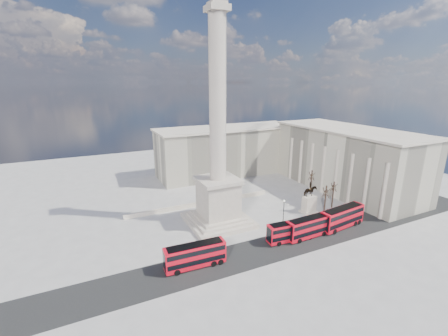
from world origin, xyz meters
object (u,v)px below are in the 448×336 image
at_px(equestrian_statue, 309,202).
at_px(pedestrian_crossing, 301,227).
at_px(red_bus_b, 291,231).
at_px(red_bus_c, 310,227).
at_px(pedestrian_walking, 327,212).
at_px(red_bus_a, 195,255).
at_px(nelsons_column, 218,169).
at_px(red_bus_d, 342,217).
at_px(pedestrian_standing, 352,214).
at_px(victorian_lamp, 284,210).

xyz_separation_m(equestrian_statue, pedestrian_crossing, (-7.92, -6.84, -2.05)).
relative_size(red_bus_b, red_bus_c, 0.94).
xyz_separation_m(red_bus_b, pedestrian_walking, (16.02, 6.31, -1.42)).
xyz_separation_m(red_bus_a, red_bus_c, (25.50, -0.24, 0.01)).
height_order(nelsons_column, red_bus_d, nelsons_column).
height_order(red_bus_b, red_bus_d, red_bus_d).
bearing_deg(red_bus_c, pedestrian_walking, 28.38).
relative_size(pedestrian_standing, pedestrian_crossing, 1.04).
height_order(red_bus_b, pedestrian_walking, red_bus_b).
relative_size(red_bus_c, pedestrian_walking, 7.29).
bearing_deg(pedestrian_standing, nelsons_column, -52.92).
xyz_separation_m(red_bus_b, red_bus_c, (4.50, -0.44, 0.15)).
height_order(nelsons_column, equestrian_statue, nelsons_column).
height_order(red_bus_a, pedestrian_standing, red_bus_a).
height_order(victorian_lamp, pedestrian_crossing, victorian_lamp).
xyz_separation_m(pedestrian_walking, pedestrian_crossing, (-11.05, -3.61, 0.00)).
bearing_deg(red_bus_a, red_bus_d, 2.55).
bearing_deg(nelsons_column, red_bus_c, -45.12).
bearing_deg(red_bus_c, red_bus_b, 172.52).
xyz_separation_m(nelsons_column, red_bus_d, (24.10, -14.37, -10.40)).
bearing_deg(victorian_lamp, pedestrian_standing, -15.00).
bearing_deg(equestrian_statue, red_bus_d, -83.34).
relative_size(red_bus_d, victorian_lamp, 2.10).
height_order(red_bus_a, red_bus_d, red_bus_d).
bearing_deg(red_bus_a, equestrian_statue, 18.53).
relative_size(victorian_lamp, pedestrian_crossing, 3.79).
distance_m(red_bus_a, red_bus_d, 35.03).
relative_size(red_bus_d, pedestrian_crossing, 7.93).
relative_size(red_bus_a, equestrian_statue, 1.36).
distance_m(nelsons_column, pedestrian_crossing, 22.50).
xyz_separation_m(red_bus_b, equestrian_statue, (12.89, 9.54, 0.63)).
distance_m(victorian_lamp, equestrian_statue, 9.78).
relative_size(red_bus_b, victorian_lamp, 1.81).
bearing_deg(red_bus_c, red_bus_a, 177.49).
bearing_deg(red_bus_d, pedestrian_crossing, 155.48).
xyz_separation_m(red_bus_d, pedestrian_walking, (1.99, 6.48, -1.76)).
relative_size(red_bus_a, pedestrian_standing, 6.96).
distance_m(nelsons_column, victorian_lamp, 17.89).
distance_m(red_bus_c, red_bus_d, 9.54).
relative_size(nelsons_column, pedestrian_walking, 32.86).
bearing_deg(pedestrian_walking, pedestrian_crossing, -159.24).
distance_m(nelsons_column, equestrian_statue, 25.52).
xyz_separation_m(red_bus_a, equestrian_statue, (33.90, 9.73, 0.49)).
xyz_separation_m(red_bus_a, pedestrian_standing, (41.51, 2.89, -1.53)).
bearing_deg(pedestrian_standing, pedestrian_crossing, -32.31).
distance_m(red_bus_b, pedestrian_standing, 20.73).
xyz_separation_m(nelsons_column, red_bus_a, (-10.93, -14.39, -10.60)).
distance_m(equestrian_statue, pedestrian_crossing, 10.66).
distance_m(equestrian_statue, pedestrian_walking, 4.94).
distance_m(pedestrian_standing, pedestrian_crossing, 15.53).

